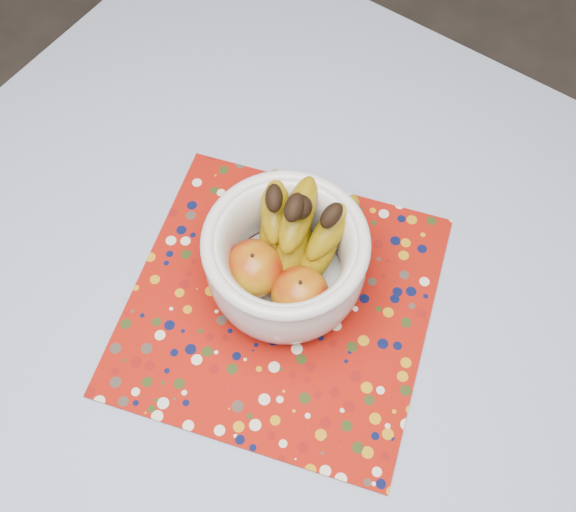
% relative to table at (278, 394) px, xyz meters
% --- Properties ---
extents(table, '(1.20, 1.20, 0.75)m').
position_rel_table_xyz_m(table, '(0.00, 0.00, 0.00)').
color(table, brown).
rests_on(table, ground).
extents(tablecloth, '(1.32, 1.32, 0.01)m').
position_rel_table_xyz_m(tablecloth, '(0.00, 0.00, 0.08)').
color(tablecloth, slate).
rests_on(tablecloth, table).
extents(placemat, '(0.51, 0.51, 0.00)m').
position_rel_table_xyz_m(placemat, '(-0.06, 0.09, 0.09)').
color(placemat, maroon).
rests_on(placemat, tablecloth).
extents(fruit_bowl, '(0.23, 0.22, 0.18)m').
position_rel_table_xyz_m(fruit_bowl, '(-0.07, 0.12, 0.17)').
color(fruit_bowl, silver).
rests_on(fruit_bowl, placemat).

